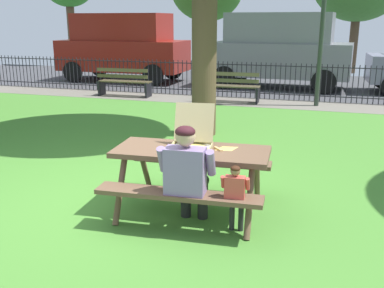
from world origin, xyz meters
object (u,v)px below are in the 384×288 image
at_px(pizza_slice_on_table, 225,148).
at_px(parked_car_far_left, 123,46).
at_px(park_bench_center, 230,87).
at_px(parked_car_left, 279,49).
at_px(pizza_box_open, 192,141).
at_px(adult_at_table, 187,173).
at_px(park_bench_left, 124,83).
at_px(picnic_table_foreground, 191,163).
at_px(child_at_table, 235,192).

bearing_deg(pizza_slice_on_table, parked_car_far_left, 121.38).
distance_m(park_bench_center, parked_car_left, 3.49).
bearing_deg(pizza_box_open, park_bench_center, 98.99).
xyz_separation_m(pizza_box_open, park_bench_center, (-1.15, 7.29, -0.45)).
height_order(pizza_slice_on_table, parked_car_far_left, parked_car_far_left).
xyz_separation_m(adult_at_table, parked_car_left, (-0.36, 11.07, 0.65)).
bearing_deg(park_bench_left, pizza_slice_on_table, -56.34).
xyz_separation_m(pizza_slice_on_table, parked_car_left, (-0.62, 10.44, 0.53)).
bearing_deg(pizza_slice_on_table, picnic_table_foreground, -159.91).
distance_m(pizza_box_open, child_at_table, 0.91).
distance_m(pizza_slice_on_table, adult_at_table, 0.69).
relative_size(picnic_table_foreground, pizza_box_open, 3.01).
bearing_deg(picnic_table_foreground, pizza_box_open, 100.83).
xyz_separation_m(pizza_slice_on_table, child_at_table, (0.26, -0.63, -0.28)).
relative_size(pizza_box_open, adult_at_table, 0.53).
height_order(picnic_table_foreground, adult_at_table, adult_at_table).
distance_m(pizza_box_open, adult_at_table, 0.59).
xyz_separation_m(park_bench_center, parked_car_far_left, (-4.84, 3.25, 0.89)).
relative_size(park_bench_left, parked_car_left, 0.34).
bearing_deg(park_bench_center, child_at_table, -77.07).
height_order(picnic_table_foreground, park_bench_left, park_bench_left).
relative_size(park_bench_center, parked_car_far_left, 0.34).
distance_m(picnic_table_foreground, adult_at_table, 0.51).
bearing_deg(pizza_box_open, pizza_slice_on_table, 14.14).
xyz_separation_m(pizza_box_open, park_bench_left, (-4.41, 7.29, -0.45)).
height_order(adult_at_table, park_bench_center, adult_at_table).
bearing_deg(park_bench_center, adult_at_table, -80.76).
height_order(pizza_box_open, pizza_slice_on_table, pizza_box_open).
bearing_deg(pizza_slice_on_table, pizza_box_open, -165.86).
xyz_separation_m(picnic_table_foreground, parked_car_left, (-0.25, 10.58, 0.71)).
distance_m(pizza_box_open, parked_car_left, 10.55).
bearing_deg(pizza_slice_on_table, child_at_table, -67.22).
bearing_deg(park_bench_left, parked_car_far_left, 115.92).
bearing_deg(park_bench_left, child_at_table, -57.13).
xyz_separation_m(pizza_box_open, pizza_slice_on_table, (0.38, 0.10, -0.09)).
distance_m(picnic_table_foreground, park_bench_left, 8.56).
relative_size(child_at_table, parked_car_left, 0.17).
xyz_separation_m(pizza_box_open, parked_car_far_left, (-5.99, 10.54, 0.44)).
bearing_deg(pizza_slice_on_table, adult_at_table, -112.43).
relative_size(picnic_table_foreground, park_bench_left, 1.17).
bearing_deg(picnic_table_foreground, child_at_table, -37.73).
xyz_separation_m(child_at_table, park_bench_left, (-5.05, 7.82, -0.08)).
relative_size(pizza_box_open, park_bench_left, 0.39).
bearing_deg(park_bench_left, pizza_box_open, -58.82).
bearing_deg(adult_at_table, park_bench_left, 120.07).
bearing_deg(parked_car_left, pizza_slice_on_table, -86.58).
relative_size(pizza_slice_on_table, child_at_table, 0.36).
distance_m(pizza_box_open, pizza_slice_on_table, 0.40).
height_order(child_at_table, park_bench_left, park_bench_left).
bearing_deg(pizza_slice_on_table, park_bench_center, 102.03).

